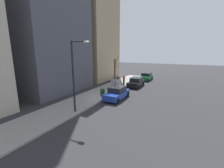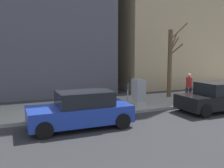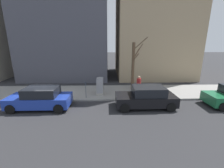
# 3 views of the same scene
# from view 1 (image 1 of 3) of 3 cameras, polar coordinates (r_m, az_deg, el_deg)

# --- Properties ---
(ground_plane) EXTENTS (120.00, 120.00, 0.00)m
(ground_plane) POSITION_cam_1_polar(r_m,az_deg,el_deg) (19.01, -1.48, -5.30)
(ground_plane) COLOR #2B2B2D
(sidewalk) EXTENTS (4.00, 36.00, 0.15)m
(sidewalk) POSITION_cam_1_polar(r_m,az_deg,el_deg) (19.98, -6.54, -4.27)
(sidewalk) COLOR gray
(sidewalk) RESTS_ON ground
(parked_car_green) EXTENTS (1.95, 4.21, 1.52)m
(parked_car_green) POSITION_cam_1_polar(r_m,az_deg,el_deg) (31.45, 12.93, 2.80)
(parked_car_green) COLOR #196038
(parked_car_green) RESTS_ON ground
(parked_car_black) EXTENTS (1.96, 4.22, 1.52)m
(parked_car_black) POSITION_cam_1_polar(r_m,az_deg,el_deg) (25.19, 9.09, 0.66)
(parked_car_black) COLOR black
(parked_car_black) RESTS_ON ground
(parked_car_blue) EXTENTS (1.93, 4.21, 1.52)m
(parked_car_blue) POSITION_cam_1_polar(r_m,az_deg,el_deg) (18.44, 1.86, -3.47)
(parked_car_blue) COLOR #1E389E
(parked_car_blue) RESTS_ON ground
(parking_meter) EXTENTS (0.14, 0.10, 1.35)m
(parking_meter) POSITION_cam_1_polar(r_m,az_deg,el_deg) (21.63, 1.39, -0.45)
(parking_meter) COLOR slate
(parking_meter) RESTS_ON sidewalk
(utility_box) EXTENTS (0.83, 0.61, 1.43)m
(utility_box) POSITION_cam_1_polar(r_m,az_deg,el_deg) (22.98, 0.67, -0.02)
(utility_box) COLOR #A8A399
(utility_box) RESTS_ON sidewalk
(streetlamp) EXTENTS (1.97, 0.32, 6.50)m
(streetlamp) POSITION_cam_1_polar(r_m,az_deg,el_deg) (13.79, -13.82, 4.75)
(streetlamp) COLOR black
(streetlamp) RESTS_ON sidewalk
(bare_tree) EXTENTS (1.51, 1.35, 4.83)m
(bare_tree) POSITION_cam_1_polar(r_m,az_deg,el_deg) (25.97, 1.12, 5.02)
(bare_tree) COLOR brown
(bare_tree) RESTS_ON sidewalk
(trash_bin) EXTENTS (0.56, 0.56, 0.90)m
(trash_bin) POSITION_cam_1_polar(r_m,az_deg,el_deg) (19.37, -3.66, -3.13)
(trash_bin) COLOR #14381E
(trash_bin) RESTS_ON sidewalk
(pedestrian_near_meter) EXTENTS (0.36, 0.39, 1.66)m
(pedestrian_near_meter) POSITION_cam_1_polar(r_m,az_deg,el_deg) (25.74, 4.54, 1.82)
(pedestrian_near_meter) COLOR #1E1E2D
(pedestrian_near_meter) RESTS_ON sidewalk
(office_tower_left) EXTENTS (9.37, 9.37, 21.79)m
(office_tower_left) POSITION_cam_1_polar(r_m,az_deg,el_deg) (33.17, -8.54, 21.08)
(office_tower_left) COLOR tan
(office_tower_left) RESTS_ON ground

